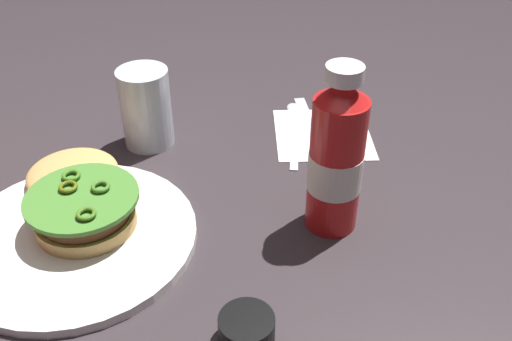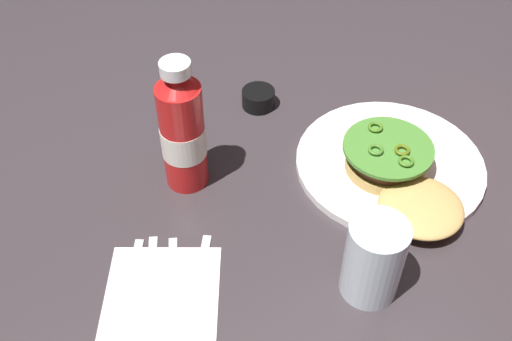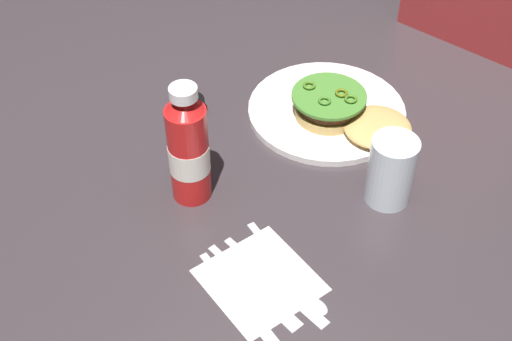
{
  "view_description": "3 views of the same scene",
  "coord_description": "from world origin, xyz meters",
  "px_view_note": "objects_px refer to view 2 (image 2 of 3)",
  "views": [
    {
      "loc": [
        -0.62,
        0.06,
        0.48
      ],
      "look_at": [
        -0.03,
        -0.09,
        0.04
      ],
      "focal_mm": 40.07,
      "sensor_mm": 36.0,
      "label": 1
    },
    {
      "loc": [
        0.54,
        -0.2,
        0.67
      ],
      "look_at": [
        -0.04,
        -0.07,
        0.06
      ],
      "focal_mm": 42.47,
      "sensor_mm": 36.0,
      "label": 2
    },
    {
      "loc": [
        0.48,
        -0.69,
        0.81
      ],
      "look_at": [
        -0.02,
        -0.11,
        0.07
      ],
      "focal_mm": 47.83,
      "sensor_mm": 36.0,
      "label": 3
    }
  ],
  "objects_px": {
    "burger_sandwich": "(399,175)",
    "dinner_plate": "(389,164)",
    "water_glass": "(374,259)",
    "condiment_cup": "(258,98)",
    "steak_knife": "(123,310)",
    "fork_utensil": "(149,306)",
    "spoon_utensil": "(192,313)",
    "napkin": "(162,294)",
    "butter_knife": "(173,311)",
    "ketchup_bottle": "(182,132)"
  },
  "relations": [
    {
      "from": "butter_knife",
      "to": "spoon_utensil",
      "type": "bearing_deg",
      "value": 68.59
    },
    {
      "from": "fork_utensil",
      "to": "steak_knife",
      "type": "bearing_deg",
      "value": -90.2
    },
    {
      "from": "spoon_utensil",
      "to": "steak_knife",
      "type": "bearing_deg",
      "value": -105.3
    },
    {
      "from": "water_glass",
      "to": "condiment_cup",
      "type": "distance_m",
      "value": 0.4
    },
    {
      "from": "steak_knife",
      "to": "fork_utensil",
      "type": "height_order",
      "value": "same"
    },
    {
      "from": "steak_knife",
      "to": "spoon_utensil",
      "type": "xyz_separation_m",
      "value": [
        0.02,
        0.08,
        0.0
      ]
    },
    {
      "from": "napkin",
      "to": "ketchup_bottle",
      "type": "bearing_deg",
      "value": 162.77
    },
    {
      "from": "dinner_plate",
      "to": "steak_knife",
      "type": "height_order",
      "value": "dinner_plate"
    },
    {
      "from": "burger_sandwich",
      "to": "napkin",
      "type": "relative_size",
      "value": 1.48
    },
    {
      "from": "dinner_plate",
      "to": "napkin",
      "type": "relative_size",
      "value": 1.93
    },
    {
      "from": "fork_utensil",
      "to": "spoon_utensil",
      "type": "relative_size",
      "value": 1.0
    },
    {
      "from": "water_glass",
      "to": "napkin",
      "type": "xyz_separation_m",
      "value": [
        -0.05,
        -0.26,
        -0.06
      ]
    },
    {
      "from": "steak_knife",
      "to": "spoon_utensil",
      "type": "distance_m",
      "value": 0.09
    },
    {
      "from": "ketchup_bottle",
      "to": "steak_knife",
      "type": "xyz_separation_m",
      "value": [
        0.22,
        -0.11,
        -0.09
      ]
    },
    {
      "from": "napkin",
      "to": "butter_knife",
      "type": "relative_size",
      "value": 0.72
    },
    {
      "from": "dinner_plate",
      "to": "napkin",
      "type": "xyz_separation_m",
      "value": [
        0.16,
        -0.37,
        -0.0
      ]
    },
    {
      "from": "burger_sandwich",
      "to": "ketchup_bottle",
      "type": "xyz_separation_m",
      "value": [
        -0.09,
        -0.3,
        0.07
      ]
    },
    {
      "from": "burger_sandwich",
      "to": "butter_knife",
      "type": "xyz_separation_m",
      "value": [
        0.14,
        -0.35,
        -0.03
      ]
    },
    {
      "from": "dinner_plate",
      "to": "ketchup_bottle",
      "type": "height_order",
      "value": "ketchup_bottle"
    },
    {
      "from": "condiment_cup",
      "to": "napkin",
      "type": "bearing_deg",
      "value": -30.57
    },
    {
      "from": "fork_utensil",
      "to": "dinner_plate",
      "type": "bearing_deg",
      "value": 113.97
    },
    {
      "from": "burger_sandwich",
      "to": "butter_knife",
      "type": "distance_m",
      "value": 0.38
    },
    {
      "from": "fork_utensil",
      "to": "spoon_utensil",
      "type": "distance_m",
      "value": 0.06
    },
    {
      "from": "condiment_cup",
      "to": "napkin",
      "type": "xyz_separation_m",
      "value": [
        0.35,
        -0.21,
        -0.01
      ]
    },
    {
      "from": "condiment_cup",
      "to": "fork_utensil",
      "type": "bearing_deg",
      "value": -31.47
    },
    {
      "from": "ketchup_bottle",
      "to": "water_glass",
      "type": "height_order",
      "value": "ketchup_bottle"
    },
    {
      "from": "steak_knife",
      "to": "condiment_cup",
      "type": "bearing_deg",
      "value": 144.94
    },
    {
      "from": "fork_utensil",
      "to": "ketchup_bottle",
      "type": "bearing_deg",
      "value": 159.87
    },
    {
      "from": "dinner_plate",
      "to": "water_glass",
      "type": "xyz_separation_m",
      "value": [
        0.2,
        -0.11,
        0.05
      ]
    },
    {
      "from": "condiment_cup",
      "to": "fork_utensil",
      "type": "relative_size",
      "value": 0.3
    },
    {
      "from": "butter_knife",
      "to": "fork_utensil",
      "type": "bearing_deg",
      "value": -116.19
    },
    {
      "from": "burger_sandwich",
      "to": "steak_knife",
      "type": "xyz_separation_m",
      "value": [
        0.13,
        -0.42,
        -0.03
      ]
    },
    {
      "from": "water_glass",
      "to": "spoon_utensil",
      "type": "bearing_deg",
      "value": -91.78
    },
    {
      "from": "burger_sandwich",
      "to": "dinner_plate",
      "type": "bearing_deg",
      "value": 169.55
    },
    {
      "from": "spoon_utensil",
      "to": "condiment_cup",
      "type": "bearing_deg",
      "value": 155.99
    },
    {
      "from": "fork_utensil",
      "to": "water_glass",
      "type": "bearing_deg",
      "value": 83.93
    },
    {
      "from": "butter_knife",
      "to": "napkin",
      "type": "bearing_deg",
      "value": -159.15
    },
    {
      "from": "butter_knife",
      "to": "steak_knife",
      "type": "bearing_deg",
      "value": -102.94
    },
    {
      "from": "burger_sandwich",
      "to": "spoon_utensil",
      "type": "xyz_separation_m",
      "value": [
        0.15,
        -0.33,
        -0.03
      ]
    },
    {
      "from": "water_glass",
      "to": "condiment_cup",
      "type": "xyz_separation_m",
      "value": [
        -0.4,
        -0.06,
        -0.04
      ]
    },
    {
      "from": "dinner_plate",
      "to": "burger_sandwich",
      "type": "distance_m",
      "value": 0.06
    },
    {
      "from": "dinner_plate",
      "to": "ketchup_bottle",
      "type": "bearing_deg",
      "value": -97.67
    },
    {
      "from": "dinner_plate",
      "to": "butter_knife",
      "type": "height_order",
      "value": "dinner_plate"
    },
    {
      "from": "ketchup_bottle",
      "to": "burger_sandwich",
      "type": "bearing_deg",
      "value": 73.35
    },
    {
      "from": "dinner_plate",
      "to": "butter_knife",
      "type": "relative_size",
      "value": 1.39
    },
    {
      "from": "burger_sandwich",
      "to": "napkin",
      "type": "xyz_separation_m",
      "value": [
        0.11,
        -0.37,
        -0.03
      ]
    },
    {
      "from": "steak_knife",
      "to": "dinner_plate",
      "type": "bearing_deg",
      "value": 112.29
    },
    {
      "from": "fork_utensil",
      "to": "spoon_utensil",
      "type": "bearing_deg",
      "value": 65.89
    },
    {
      "from": "ketchup_bottle",
      "to": "fork_utensil",
      "type": "relative_size",
      "value": 1.12
    },
    {
      "from": "burger_sandwich",
      "to": "steak_knife",
      "type": "bearing_deg",
      "value": -73.21
    }
  ]
}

